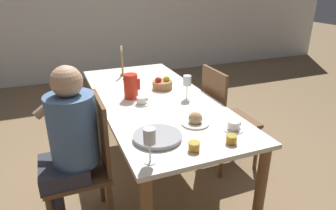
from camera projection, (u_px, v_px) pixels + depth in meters
name	position (u px, v px, depth m)	size (l,w,h in m)	color
ground_plane	(156.00, 173.00, 2.75)	(20.00, 20.00, 0.00)	#7F6647
wall_back	(90.00, 2.00, 4.98)	(10.00, 0.06, 2.60)	white
dining_table	(155.00, 108.00, 2.50)	(0.89, 2.01, 0.74)	silver
chair_person_side	(86.00, 162.00, 2.02)	(0.42, 0.42, 0.95)	brown
chair_opposite	(224.00, 116.00, 2.70)	(0.42, 0.42, 0.95)	brown
person_seated	(69.00, 141.00, 1.88)	(0.39, 0.41, 1.19)	#33333D
red_pitcher	(131.00, 86.00, 2.42)	(0.14, 0.11, 0.20)	red
wine_glass_water	(187.00, 82.00, 2.40)	(0.07, 0.07, 0.19)	white
wine_glass_juice	(150.00, 138.00, 1.53)	(0.07, 0.07, 0.20)	white
teacup_near_person	(234.00, 126.00, 1.93)	(0.13, 0.13, 0.06)	silver
teacup_across	(142.00, 101.00, 2.33)	(0.13, 0.13, 0.06)	silver
serving_tray	(157.00, 137.00, 1.82)	(0.30, 0.30, 0.03)	#9E9EA3
bread_plate	(195.00, 120.00, 2.00)	(0.19, 0.19, 0.09)	silver
jam_jar_amber	(231.00, 139.00, 1.77)	(0.07, 0.07, 0.05)	#C67A1E
jam_jar_red	(194.00, 146.00, 1.69)	(0.07, 0.07, 0.05)	#C67A1E
fruit_bowl	(162.00, 84.00, 2.65)	(0.18, 0.18, 0.12)	#9E6B3D
candlestick_tall	(122.00, 64.00, 3.00)	(0.06, 0.06, 0.30)	olive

